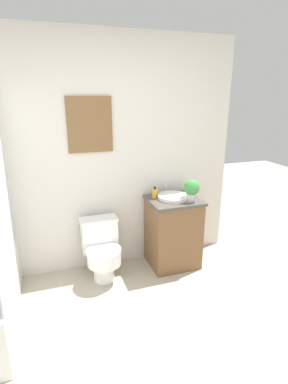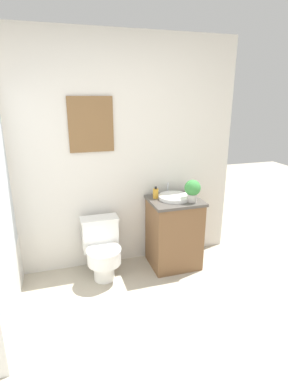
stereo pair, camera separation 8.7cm
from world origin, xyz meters
The scene contains 6 objects.
wall_back centered at (0.00, 1.86, 1.26)m, with size 3.50×0.07×2.50m.
toilet centered at (0.15, 1.57, 0.33)m, with size 0.40×0.51×0.63m.
vanity centered at (0.97, 1.57, 0.40)m, with size 0.56×0.50×0.80m.
sink centered at (0.97, 1.59, 0.82)m, with size 0.35×0.38×0.13m.
soap_bottle centered at (0.78, 1.67, 0.85)m, with size 0.06×0.06×0.13m.
potted_plant centered at (1.11, 1.45, 0.93)m, with size 0.17×0.17×0.24m.
Camera 1 is at (-0.34, -1.26, 1.88)m, focal length 28.00 mm.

